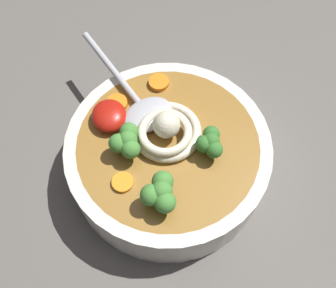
{
  "coord_description": "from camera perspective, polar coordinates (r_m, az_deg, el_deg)",
  "views": [
    {
      "loc": [
        23.26,
        -10.06,
        49.74
      ],
      "look_at": [
        2.42,
        -3.4,
        9.94
      ],
      "focal_mm": 43.04,
      "sensor_mm": 36.0,
      "label": 1
    }
  ],
  "objects": [
    {
      "name": "broccoli_floret_right",
      "position": [
        0.41,
        -1.12,
        -6.9
      ],
      "size": [
        4.41,
        3.79,
        3.49
      ],
      "color": "#7A9E60",
      "rests_on": "soup_bowl"
    },
    {
      "name": "broccoli_floret_beside_noodles",
      "position": [
        0.44,
        5.94,
        0.21
      ],
      "size": [
        3.73,
        3.21,
        2.95
      ],
      "color": "#7A9E60",
      "rests_on": "soup_bowl"
    },
    {
      "name": "noodle_pile",
      "position": [
        0.45,
        -0.26,
        1.99
      ],
      "size": [
        8.76,
        8.59,
        3.52
      ],
      "color": "beige",
      "rests_on": "soup_bowl"
    },
    {
      "name": "chili_sauce_dollop",
      "position": [
        0.47,
        -8.34,
        4.01
      ],
      "size": [
        4.44,
        4.0,
        2.0
      ],
      "primitive_type": "ellipsoid",
      "color": "#B2190F",
      "rests_on": "soup_bowl"
    },
    {
      "name": "table_slab",
      "position": [
        0.54,
        2.64,
        -1.1
      ],
      "size": [
        114.68,
        114.68,
        3.38
      ],
      "primitive_type": "cube",
      "color": "#5B5651",
      "rests_on": "ground"
    },
    {
      "name": "carrot_slice_extra_a",
      "position": [
        0.5,
        -1.31,
        8.69
      ],
      "size": [
        2.47,
        2.47,
        0.63
      ],
      "primitive_type": "cylinder",
      "color": "orange",
      "rests_on": "soup_bowl"
    },
    {
      "name": "soup_bowl",
      "position": [
        0.48,
        0.0,
        -1.82
      ],
      "size": [
        23.68,
        23.68,
        6.56
      ],
      "color": "silver",
      "rests_on": "table_slab"
    },
    {
      "name": "broccoli_floret_beside_chili",
      "position": [
        0.43,
        -5.9,
        0.39
      ],
      "size": [
        4.15,
        3.57,
        3.28
      ],
      "color": "#7A9E60",
      "rests_on": "soup_bowl"
    },
    {
      "name": "carrot_slice_extra_b",
      "position": [
        0.48,
        -7.27,
        5.76
      ],
      "size": [
        2.56,
        2.56,
        0.51
      ],
      "primitive_type": "cylinder",
      "color": "orange",
      "rests_on": "soup_bowl"
    },
    {
      "name": "soup_spoon",
      "position": [
        0.47,
        -3.79,
        5.34
      ],
      "size": [
        17.46,
        8.14,
        1.6
      ],
      "rotation": [
        0.0,
        0.0,
        3.43
      ],
      "color": "#B7B7BC",
      "rests_on": "soup_bowl"
    },
    {
      "name": "carrot_slice_rear",
      "position": [
        0.43,
        -6.44,
        -5.41
      ],
      "size": [
        2.34,
        2.34,
        0.45
      ],
      "primitive_type": "cylinder",
      "color": "orange",
      "rests_on": "soup_bowl"
    }
  ]
}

